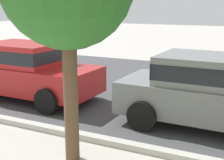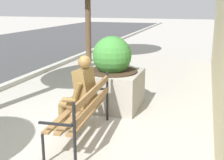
{
  "view_description": "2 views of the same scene",
  "coord_description": "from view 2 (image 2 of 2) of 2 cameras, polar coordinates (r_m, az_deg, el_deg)",
  "views": [
    {
      "loc": [
        -0.87,
        -2.1,
        2.59
      ],
      "look_at": [
        -4.21,
        4.66,
        0.8
      ],
      "focal_mm": 51.01,
      "sensor_mm": 36.0,
      "label": 1
    },
    {
      "loc": [
        -4.22,
        -2.1,
        2.19
      ],
      "look_at": [
        1.59,
        -0.25,
        0.6
      ],
      "focal_mm": 47.36,
      "sensor_mm": 36.0,
      "label": 2
    }
  ],
  "objects": [
    {
      "name": "park_bench",
      "position": [
        4.81,
        -5.39,
        -5.43
      ],
      "size": [
        1.83,
        0.66,
        0.95
      ],
      "color": "olive",
      "rests_on": "ground"
    },
    {
      "name": "bronze_statue_seated",
      "position": [
        5.06,
        -6.59,
        -2.98
      ],
      "size": [
        0.69,
        0.77,
        1.37
      ],
      "color": "olive",
      "rests_on": "ground"
    },
    {
      "name": "ground_plane",
      "position": [
        5.19,
        -8.15,
        -10.47
      ],
      "size": [
        80.0,
        80.0,
        0.0
      ],
      "primitive_type": "plane",
      "color": "#ADA8A0"
    },
    {
      "name": "concrete_planter",
      "position": [
        6.29,
        0.0,
        0.31
      ],
      "size": [
        1.19,
        1.19,
        1.54
      ],
      "color": "gray",
      "rests_on": "ground"
    }
  ]
}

